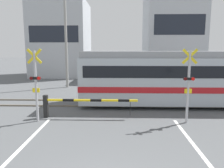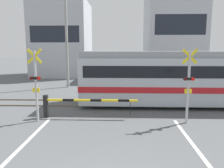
% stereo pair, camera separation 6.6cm
% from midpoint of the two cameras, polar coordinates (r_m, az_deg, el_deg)
% --- Properties ---
extents(rail_track_near, '(50.00, 0.10, 0.08)m').
position_cam_midpoint_polar(rail_track_near, '(12.66, 0.08, -5.83)').
color(rail_track_near, '#6B6051').
rests_on(rail_track_near, ground_plane).
extents(rail_track_far, '(50.00, 0.10, 0.08)m').
position_cam_midpoint_polar(rail_track_far, '(14.05, 0.25, -4.32)').
color(rail_track_far, '#6B6051').
rests_on(rail_track_far, ground_plane).
extents(commuter_train, '(14.23, 3.00, 3.18)m').
position_cam_midpoint_polar(commuter_train, '(13.92, 22.22, 1.83)').
color(commuter_train, '#ADB7C1').
rests_on(commuter_train, ground_plane).
extents(crossing_barrier_near, '(4.56, 0.20, 1.11)m').
position_cam_midpoint_polar(crossing_barrier_near, '(10.77, -10.68, -4.91)').
color(crossing_barrier_near, black).
rests_on(crossing_barrier_near, ground_plane).
extents(crossing_barrier_far, '(4.56, 0.20, 1.11)m').
position_cam_midpoint_polar(crossing_barrier_far, '(16.51, 7.25, 0.05)').
color(crossing_barrier_far, black).
rests_on(crossing_barrier_far, ground_plane).
extents(crossing_signal_left, '(0.68, 0.15, 3.33)m').
position_cam_midpoint_polar(crossing_signal_left, '(10.43, -19.46, 0.51)').
color(crossing_signal_left, '#B2B2B7').
rests_on(crossing_signal_left, ground_plane).
extents(crossing_signal_right, '(0.68, 0.15, 3.33)m').
position_cam_midpoint_polar(crossing_signal_right, '(10.19, 19.17, 0.33)').
color(crossing_signal_right, '#B2B2B7').
rests_on(crossing_signal_right, ground_plane).
extents(building_left_of_street, '(6.48, 6.81, 8.96)m').
position_cam_midpoint_polar(building_left_of_street, '(28.46, -13.06, 11.26)').
color(building_left_of_street, '#B2B7BC').
rests_on(building_left_of_street, ground_plane).
extents(building_right_of_street, '(6.45, 6.81, 10.70)m').
position_cam_midpoint_polar(building_right_of_street, '(28.34, 15.27, 12.94)').
color(building_right_of_street, '#B2B7BC').
rests_on(building_right_of_street, ground_plane).
extents(utility_pole_streetside, '(0.22, 0.22, 8.46)m').
position_cam_midpoint_polar(utility_pole_streetside, '(19.29, -12.04, 11.68)').
color(utility_pole_streetside, gray).
rests_on(utility_pole_streetside, ground_plane).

